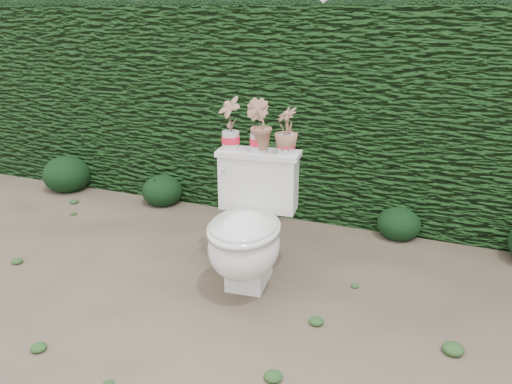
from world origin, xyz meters
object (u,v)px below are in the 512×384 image
at_px(toilet, 248,231).
at_px(potted_plant_center, 259,127).
at_px(potted_plant_right, 286,132).
at_px(potted_plant_left, 230,124).

xyz_separation_m(toilet, potted_plant_center, (-0.02, 0.24, 0.57)).
distance_m(toilet, potted_plant_right, 0.62).
relative_size(potted_plant_left, potted_plant_right, 1.18).
distance_m(toilet, potted_plant_center, 0.62).
height_order(potted_plant_left, potted_plant_center, potted_plant_left).
bearing_deg(potted_plant_left, potted_plant_right, 35.72).
relative_size(toilet, potted_plant_right, 3.03).
bearing_deg(potted_plant_center, potted_plant_right, -158.35).
xyz_separation_m(toilet, potted_plant_left, (-0.20, 0.22, 0.57)).
height_order(potted_plant_left, potted_plant_right, potted_plant_left).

